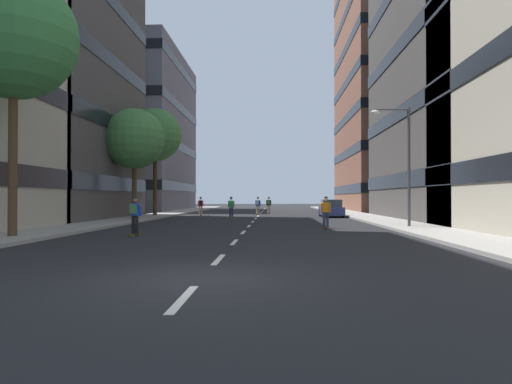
% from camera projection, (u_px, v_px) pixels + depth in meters
% --- Properties ---
extents(ground_plane, '(170.23, 170.23, 0.00)m').
position_uv_depth(ground_plane, '(256.00, 218.00, 38.25)').
color(ground_plane, black).
extents(sidewalk_left, '(3.11, 78.02, 0.14)m').
position_uv_depth(sidewalk_left, '(156.00, 216.00, 42.16)').
color(sidewalk_left, '#9E9991').
rests_on(sidewalk_left, ground_plane).
extents(sidewalk_right, '(3.11, 78.02, 0.14)m').
position_uv_depth(sidewalk_right, '(361.00, 216.00, 41.42)').
color(sidewalk_right, '#9E9991').
rests_on(sidewalk_right, ground_plane).
extents(lane_markings, '(0.16, 67.20, 0.01)m').
position_uv_depth(lane_markings, '(257.00, 217.00, 40.38)').
color(lane_markings, silver).
rests_on(lane_markings, ground_plane).
extents(building_left_mid, '(16.26, 16.69, 27.67)m').
position_uv_depth(building_left_mid, '(13.00, 41.00, 36.41)').
color(building_left_mid, '#4C4744').
rests_on(building_left_mid, ground_plane).
extents(building_left_far, '(16.26, 22.07, 20.60)m').
position_uv_depth(building_left_far, '(122.00, 132.00, 62.24)').
color(building_left_far, slate).
rests_on(building_left_far, ground_plane).
extents(building_right_mid, '(16.26, 21.52, 24.73)m').
position_uv_depth(building_right_mid, '(507.00, 53.00, 34.87)').
color(building_right_mid, '#4C4744').
rests_on(building_right_mid, ground_plane).
extents(building_right_far, '(16.26, 22.40, 36.45)m').
position_uv_depth(building_right_far, '(408.00, 70.00, 60.81)').
color(building_right_far, brown).
rests_on(building_right_far, ground_plane).
extents(parked_car_near, '(1.82, 4.40, 1.52)m').
position_uv_depth(parked_car_near, '(331.00, 209.00, 40.64)').
color(parked_car_near, navy).
rests_on(parked_car_near, ground_plane).
extents(street_tree_near, '(4.61, 4.61, 8.38)m').
position_uv_depth(street_tree_near, '(134.00, 139.00, 35.80)').
color(street_tree_near, '#4C3823').
rests_on(street_tree_near, sidewalk_left).
extents(street_tree_mid, '(4.76, 4.76, 9.56)m').
position_uv_depth(street_tree_mid, '(155.00, 135.00, 41.99)').
color(street_tree_mid, '#4C3823').
rests_on(street_tree_mid, sidewalk_left).
extents(street_tree_far, '(5.16, 5.16, 10.80)m').
position_uv_depth(street_tree_far, '(14.00, 37.00, 19.24)').
color(street_tree_far, '#4C3823').
rests_on(street_tree_far, sidewalk_left).
extents(streetlamp_right, '(2.13, 0.30, 6.50)m').
position_uv_depth(streetlamp_right, '(402.00, 153.00, 25.62)').
color(streetlamp_right, '#3F3F44').
rests_on(streetlamp_right, sidewalk_right).
extents(skater_0, '(0.56, 0.92, 1.78)m').
position_uv_depth(skater_0, '(326.00, 211.00, 25.84)').
color(skater_0, brown).
rests_on(skater_0, ground_plane).
extents(skater_1, '(0.55, 0.92, 1.78)m').
position_uv_depth(skater_1, '(269.00, 204.00, 48.61)').
color(skater_1, brown).
rests_on(skater_1, ground_plane).
extents(skater_2, '(0.54, 0.91, 1.78)m').
position_uv_depth(skater_2, '(231.00, 206.00, 39.47)').
color(skater_2, brown).
rests_on(skater_2, ground_plane).
extents(skater_3, '(0.57, 0.92, 1.78)m').
position_uv_depth(skater_3, '(258.00, 205.00, 45.59)').
color(skater_3, brown).
rests_on(skater_3, ground_plane).
extents(skater_4, '(0.57, 0.92, 1.78)m').
position_uv_depth(skater_4, '(135.00, 213.00, 20.82)').
color(skater_4, brown).
rests_on(skater_4, ground_plane).
extents(skater_5, '(0.56, 0.92, 1.78)m').
position_uv_depth(skater_5, '(201.00, 205.00, 43.95)').
color(skater_5, brown).
rests_on(skater_5, ground_plane).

